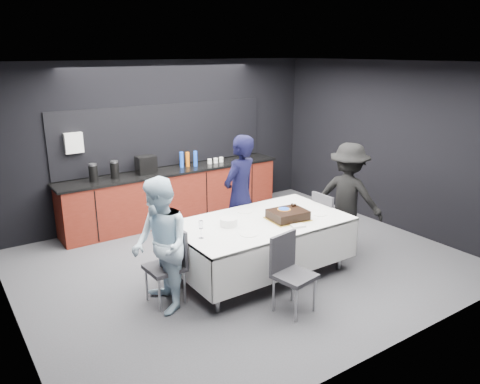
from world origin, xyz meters
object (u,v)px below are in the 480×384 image
Objects in this scene: cake_assembly at (288,215)px; plate_stack at (229,222)px; party_table at (261,230)px; champagne_flute at (201,226)px; chair_near at (290,267)px; person_left at (160,246)px; chair_left at (170,260)px; person_right at (348,197)px; chair_right at (327,218)px; person_center at (240,195)px.

plate_stack is (-0.78, 0.25, -0.01)m from cake_assembly.
cake_assembly reaches higher than party_table.
chair_near is (0.70, -0.83, -0.40)m from champagne_flute.
party_table is at bearing 99.88° from person_left.
chair_left is 0.56× the size of person_right.
chair_left is (-1.32, 0.05, -0.11)m from party_table.
chair_near is 0.58× the size of person_left.
plate_stack is (-0.46, 0.09, 0.19)m from party_table.
chair_left and chair_near have the same top height.
plate_stack is 0.14× the size of person_right.
chair_left is at bearing 172.32° from cake_assembly.
plate_stack is at bearing 101.08° from chair_near.
chair_near is at bearing 62.72° from person_left.
chair_near is at bearing -42.54° from chair_left.
plate_stack is at bearing 18.59° from champagne_flute.
plate_stack is 0.91m from chair_left.
chair_near is at bearing -49.84° from champagne_flute.
person_right reaches higher than champagne_flute.
chair_right is at bearing 99.84° from person_left.
party_table is 10.36× the size of champagne_flute.
chair_left is at bearing 132.08° from person_left.
party_table is at bearing 73.87° from chair_near.
person_center is at bearing 124.68° from person_left.
chair_left is 1.00× the size of chair_right.
person_center is at bearing 37.38° from champagne_flute.
cake_assembly reaches higher than chair_near.
chair_near is 0.56× the size of person_right.
person_left is at bearing 145.31° from chair_near.
champagne_flute is 0.14× the size of person_right.
cake_assembly is 1.03m from chair_right.
chair_right is at bearing 2.38° from party_table.
cake_assembly is at bearing -7.68° from chair_left.
plate_stack is 1.06m from chair_near.
cake_assembly is at bearing 51.95° from chair_near.
cake_assembly is 2.47× the size of champagne_flute.
person_left is at bearing -171.77° from plate_stack.
cake_assembly is at bearing -3.65° from champagne_flute.
chair_near is (1.06, -0.97, 0.00)m from chair_left.
person_left is at bearing 176.77° from cake_assembly.
cake_assembly is 0.60× the size of chair_left.
person_left is (-1.03, -0.15, -0.03)m from plate_stack.
cake_assembly is 0.35× the size of person_left.
cake_assembly is 0.34× the size of person_right.
chair_left is (-1.64, 0.22, -0.31)m from cake_assembly.
person_center is at bearing 47.35° from plate_stack.
chair_near is at bearing -147.89° from chair_right.
chair_right is at bearing -0.04° from chair_left.
person_left reaches higher than party_table.
chair_right is at bearing 3.51° from champagne_flute.
chair_near is at bearing -106.13° from party_table.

